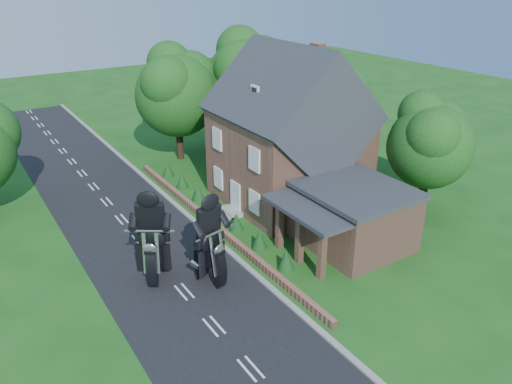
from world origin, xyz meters
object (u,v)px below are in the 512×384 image
garden_wall (214,224)px  annex (351,215)px  house (289,137)px  motorcycle_follow (155,267)px  motorcycle_lead (211,269)px

garden_wall → annex: (5.57, -5.80, 1.57)m
annex → garden_wall: bearing=133.8°
house → motorcycle_follow: bearing=-159.2°
garden_wall → house: house is taller
annex → motorcycle_follow: size_ratio=4.47×
annex → house: bearing=84.8°
garden_wall → house: (6.19, 1.00, 4.14)m
house → annex: size_ratio=1.45×
annex → motorcycle_lead: 8.48m
annex → motorcycle_lead: (-8.37, 0.85, -1.04)m
house → annex: bearing=-95.2°
house → motorcycle_lead: bearing=-146.5°
house → motorcycle_lead: house is taller
garden_wall → motorcycle_lead: 5.71m
annex → motorcycle_lead: size_ratio=4.53×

